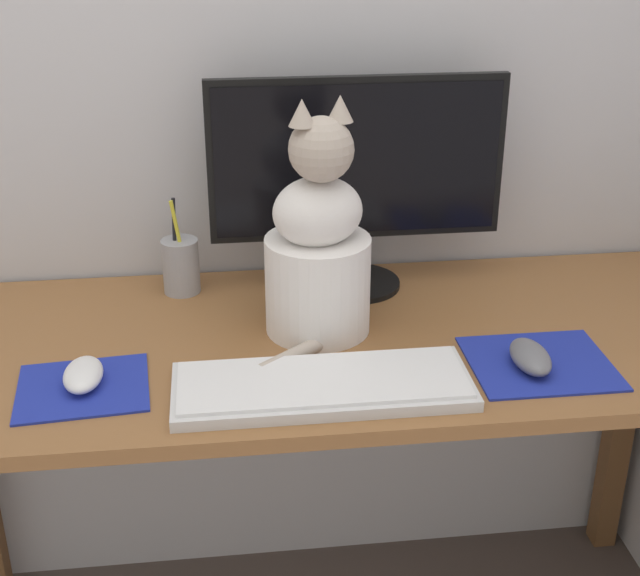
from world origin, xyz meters
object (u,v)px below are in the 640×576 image
keyboard (322,385)px  computer_mouse_right (530,357)px  monitor (357,172)px  pen_cup (181,265)px  cat (318,249)px  computer_mouse_left (83,375)px

keyboard → computer_mouse_right: size_ratio=4.11×
monitor → pen_cup: bearing=177.3°
keyboard → cat: cat is taller
keyboard → computer_mouse_right: 0.33m
pen_cup → keyboard: bearing=-60.8°
monitor → computer_mouse_right: bearing=-56.8°
keyboard → cat: 0.24m
cat → pen_cup: bearing=123.5°
computer_mouse_right → pen_cup: pen_cup is taller
pen_cup → monitor: bearing=-2.7°
cat → monitor: bearing=43.7°
cat → computer_mouse_right: bearing=-47.2°
keyboard → pen_cup: (-0.22, 0.39, 0.04)m
computer_mouse_left → computer_mouse_right: size_ratio=0.95×
computer_mouse_right → computer_mouse_left: bearing=177.4°
monitor → cat: cat is taller
monitor → cat: size_ratio=1.32×
keyboard → cat: bearing=84.7°
monitor → keyboard: size_ratio=1.18×
computer_mouse_right → pen_cup: bearing=146.9°
computer_mouse_left → pen_cup: bearing=66.4°
monitor → keyboard: monitor is taller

